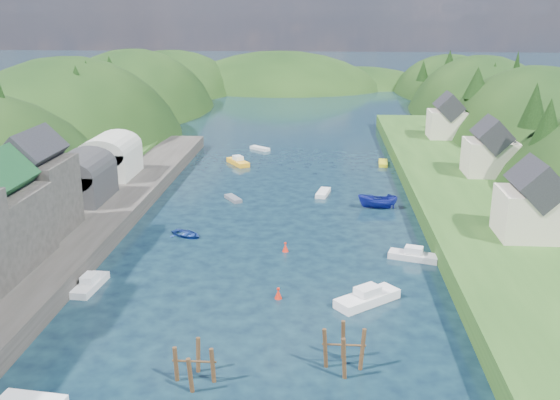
# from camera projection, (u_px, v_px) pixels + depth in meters

# --- Properties ---
(ground) EXTENTS (600.00, 600.00, 0.00)m
(ground) POSITION_uv_depth(u_px,v_px,m) (290.00, 183.00, 95.27)
(ground) COLOR black
(ground) RESTS_ON ground
(hillside_left) EXTENTS (44.00, 245.56, 52.00)m
(hillside_left) POSITION_uv_depth(u_px,v_px,m) (72.00, 184.00, 124.44)
(hillside_left) COLOR black
(hillside_left) RESTS_ON ground
(hillside_right) EXTENTS (36.00, 245.56, 48.00)m
(hillside_right) POSITION_uv_depth(u_px,v_px,m) (533.00, 189.00, 118.32)
(hillside_right) COLOR black
(hillside_right) RESTS_ON ground
(far_hills) EXTENTS (103.00, 68.00, 44.00)m
(far_hills) POSITION_uv_depth(u_px,v_px,m) (312.00, 117.00, 216.58)
(far_hills) COLOR black
(far_hills) RESTS_ON ground
(hill_trees) EXTENTS (90.84, 150.97, 12.17)m
(hill_trees) POSITION_uv_depth(u_px,v_px,m) (302.00, 98.00, 105.03)
(hill_trees) COLOR black
(hill_trees) RESTS_ON ground
(quay_left) EXTENTS (12.00, 110.00, 2.00)m
(quay_left) POSITION_uv_depth(u_px,v_px,m) (56.00, 243.00, 67.96)
(quay_left) COLOR #2D2B28
(quay_left) RESTS_ON ground
(boat_sheds) EXTENTS (7.00, 21.00, 7.50)m
(boat_sheds) POSITION_uv_depth(u_px,v_px,m) (96.00, 164.00, 84.94)
(boat_sheds) COLOR #2D2D30
(boat_sheds) RESTS_ON quay_left
(terrace_right) EXTENTS (16.00, 120.00, 2.40)m
(terrace_right) POSITION_uv_depth(u_px,v_px,m) (471.00, 197.00, 83.74)
(terrace_right) COLOR #234719
(terrace_right) RESTS_ON ground
(right_bank_cottages) EXTENTS (9.00, 59.24, 8.41)m
(right_bank_cottages) POSITION_uv_depth(u_px,v_px,m) (483.00, 150.00, 90.11)
(right_bank_cottages) COLOR beige
(right_bank_cottages) RESTS_ON terrace_right
(piling_cluster_near) EXTENTS (3.18, 2.97, 3.30)m
(piling_cluster_near) POSITION_uv_depth(u_px,v_px,m) (195.00, 368.00, 44.29)
(piling_cluster_near) COLOR #382314
(piling_cluster_near) RESTS_ON ground
(piling_cluster_far) EXTENTS (3.22, 3.01, 3.83)m
(piling_cluster_far) POSITION_uv_depth(u_px,v_px,m) (344.00, 352.00, 45.85)
(piling_cluster_far) COLOR #382314
(piling_cluster_far) RESTS_ON ground
(channel_buoy_near) EXTENTS (0.70, 0.70, 1.10)m
(channel_buoy_near) POSITION_uv_depth(u_px,v_px,m) (278.00, 294.00, 57.18)
(channel_buoy_near) COLOR red
(channel_buoy_near) RESTS_ON ground
(channel_buoy_far) EXTENTS (0.70, 0.70, 1.10)m
(channel_buoy_far) POSITION_uv_depth(u_px,v_px,m) (285.00, 247.00, 68.24)
(channel_buoy_far) COLOR red
(channel_buoy_far) RESTS_ON ground
(moored_boats) EXTENTS (35.50, 87.94, 2.04)m
(moored_boats) POSITION_uv_depth(u_px,v_px,m) (297.00, 238.00, 70.93)
(moored_boats) COLOR silver
(moored_boats) RESTS_ON ground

